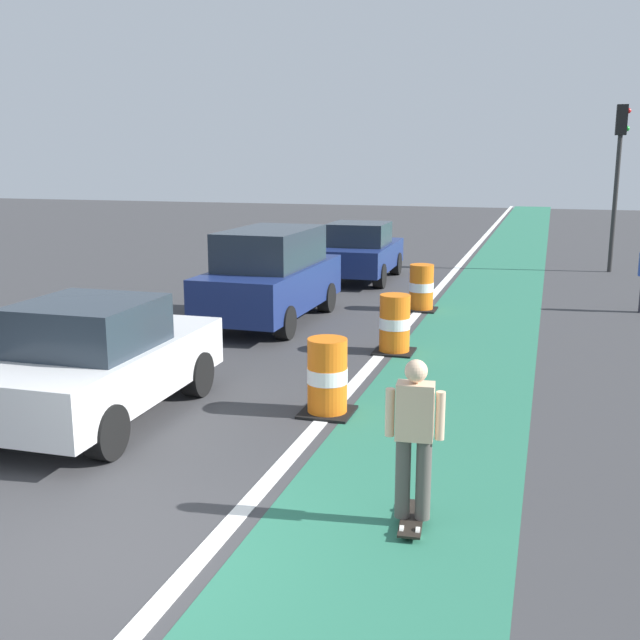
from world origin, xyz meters
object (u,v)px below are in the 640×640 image
at_px(parked_sedan_third, 360,252).
at_px(traffic_barrel_mid, 395,325).
at_px(skateboarder_on_lane, 414,438).
at_px(traffic_barrel_back, 421,288).
at_px(traffic_barrel_front, 327,377).
at_px(parked_suv_second, 271,275).
at_px(parked_sedan_nearest, 98,361).
at_px(traffic_light_corner, 619,159).

xyz_separation_m(parked_sedan_third, traffic_barrel_mid, (2.65, -7.95, -0.30)).
relative_size(skateboarder_on_lane, traffic_barrel_back, 1.55).
bearing_deg(traffic_barrel_mid, traffic_barrel_front, -93.55).
bearing_deg(parked_sedan_third, parked_suv_second, -94.32).
height_order(parked_sedan_nearest, traffic_light_corner, traffic_light_corner).
distance_m(skateboarder_on_lane, traffic_barrel_front, 3.40).
height_order(skateboarder_on_lane, traffic_barrel_front, skateboarder_on_lane).
height_order(parked_sedan_nearest, parked_sedan_third, same).
bearing_deg(traffic_barrel_mid, parked_sedan_third, 108.40).
xyz_separation_m(traffic_barrel_mid, traffic_barrel_back, (-0.19, 4.05, 0.00)).
bearing_deg(parked_sedan_nearest, traffic_barrel_mid, 56.50).
relative_size(parked_sedan_third, traffic_barrel_front, 3.80).
distance_m(traffic_barrel_mid, traffic_barrel_back, 4.06).
bearing_deg(traffic_barrel_back, traffic_light_corner, 58.96).
relative_size(skateboarder_on_lane, parked_sedan_nearest, 0.41).
bearing_deg(parked_sedan_third, parked_sedan_nearest, -92.25).
relative_size(traffic_barrel_front, traffic_barrel_back, 1.00).
height_order(parked_sedan_third, traffic_barrel_back, parked_sedan_third).
xyz_separation_m(parked_suv_second, traffic_barrel_mid, (3.11, -1.82, -0.50)).
distance_m(parked_suv_second, traffic_barrel_back, 3.71).
height_order(traffic_barrel_front, traffic_light_corner, traffic_light_corner).
height_order(traffic_barrel_mid, traffic_light_corner, traffic_light_corner).
height_order(traffic_barrel_mid, traffic_barrel_back, same).
relative_size(parked_suv_second, traffic_light_corner, 0.90).
bearing_deg(parked_sedan_nearest, traffic_barrel_back, 71.43).
distance_m(parked_sedan_nearest, traffic_light_corner, 18.46).
xyz_separation_m(skateboarder_on_lane, traffic_barrel_mid, (-1.51, 6.52, -0.38)).
bearing_deg(skateboarder_on_lane, traffic_barrel_back, 99.12).
relative_size(skateboarder_on_lane, traffic_barrel_front, 1.55).
xyz_separation_m(traffic_barrel_front, traffic_light_corner, (4.72, 15.45, 2.97)).
bearing_deg(traffic_barrel_back, traffic_barrel_mid, -87.37).
relative_size(parked_sedan_third, traffic_light_corner, 0.81).
distance_m(parked_suv_second, traffic_light_corner, 12.81).
relative_size(parked_sedan_nearest, traffic_barrel_mid, 3.79).
xyz_separation_m(skateboarder_on_lane, traffic_barrel_front, (-1.74, 2.90, -0.38)).
bearing_deg(traffic_barrel_back, traffic_barrel_front, -90.28).
distance_m(traffic_barrel_front, traffic_light_corner, 16.43).
bearing_deg(parked_suv_second, parked_sedan_nearest, -90.32).
xyz_separation_m(skateboarder_on_lane, parked_sedan_third, (-4.16, 14.47, -0.08)).
xyz_separation_m(traffic_barrel_back, traffic_light_corner, (4.68, 7.78, 2.97)).
distance_m(parked_sedan_third, traffic_light_corner, 8.56).
height_order(parked_suv_second, traffic_light_corner, traffic_light_corner).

